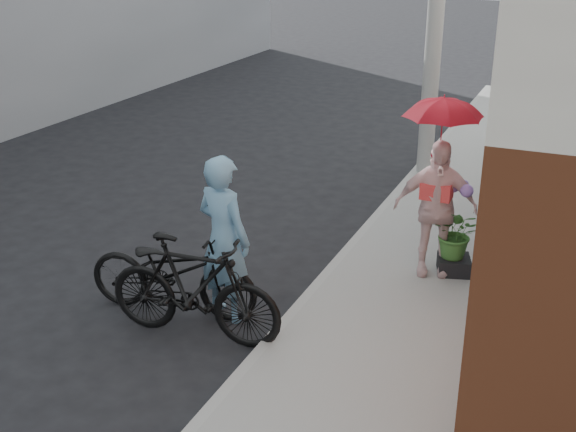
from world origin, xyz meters
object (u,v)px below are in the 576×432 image
Objects in this scene: bike_left at (173,271)px; kimono_woman at (435,208)px; officer at (224,239)px; planter at (454,265)px; bike_right at (194,289)px.

bike_left is 1.17× the size of kimono_woman.
planter is (2.23, 1.92, -0.74)m from officer.
kimono_woman reaches higher than bike_left.
bike_left is 5.13× the size of planter.
officer is 4.89× the size of planter.
officer is 3.03m from planter.
bike_left is (-0.59, -0.17, -0.43)m from officer.
kimono_woman is at bearing -120.93° from officer.
bike_right is at bearing -146.08° from kimono_woman.
officer is 2.67m from kimono_woman.
bike_right is 3.41m from planter.
planter is at bearing -61.74° from bike_left.
bike_right is 5.04× the size of planter.
bike_left reaches higher than planter.
bike_right reaches higher than planter.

